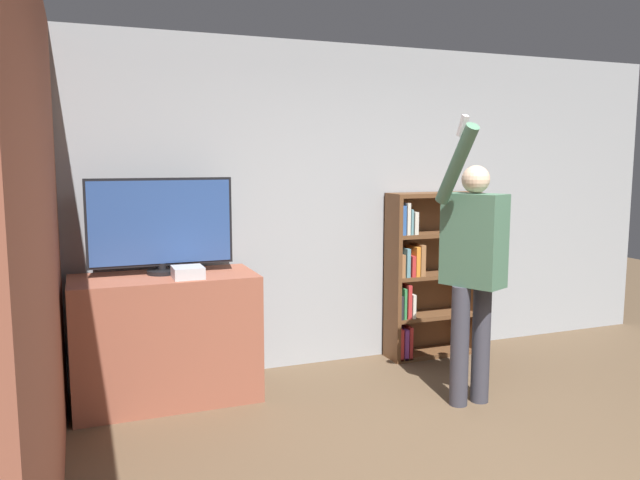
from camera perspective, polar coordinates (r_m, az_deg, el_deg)
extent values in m
cube|color=#9EA3A8|center=(5.35, 2.10, 3.14)|extent=(6.51, 0.06, 2.70)
cube|color=#93513D|center=(3.57, -23.85, 0.37)|extent=(0.06, 4.25, 2.70)
cube|color=#93513D|center=(4.69, -13.91, -8.72)|extent=(1.30, 0.61, 0.92)
cylinder|color=black|center=(4.66, -14.21, -2.84)|extent=(0.22, 0.22, 0.03)
cylinder|color=black|center=(4.65, -14.23, -2.35)|extent=(0.06, 0.06, 0.05)
cube|color=black|center=(4.61, -14.36, 1.61)|extent=(1.03, 0.04, 0.63)
cube|color=#2D4C8C|center=(4.59, -14.32, 1.58)|extent=(0.99, 0.01, 0.60)
cube|color=silver|center=(4.45, -11.98, -2.90)|extent=(0.21, 0.21, 0.08)
cube|color=brown|center=(5.43, 6.65, -3.46)|extent=(0.04, 0.28, 1.46)
cube|color=brown|center=(5.84, 13.53, -2.85)|extent=(0.04, 0.28, 1.46)
cube|color=brown|center=(5.74, 9.52, -2.93)|extent=(0.83, 0.01, 1.46)
cube|color=brown|center=(5.80, 10.05, -10.07)|extent=(0.75, 0.28, 0.04)
cube|color=brown|center=(5.70, 10.13, -6.75)|extent=(0.75, 0.28, 0.04)
cube|color=brown|center=(5.62, 10.21, -3.15)|extent=(0.75, 0.28, 0.04)
cube|color=brown|center=(5.57, 10.30, 0.54)|extent=(0.75, 0.28, 0.04)
cube|color=brown|center=(5.54, 10.38, 4.09)|extent=(0.75, 0.28, 0.04)
cube|color=red|center=(5.56, 7.02, -9.30)|extent=(0.03, 0.22, 0.28)
cube|color=#7A3889|center=(5.59, 7.35, -9.22)|extent=(0.04, 0.25, 0.27)
cube|color=red|center=(5.59, 7.88, -9.15)|extent=(0.03, 0.20, 0.29)
cube|color=#232328|center=(5.47, 7.00, -5.98)|extent=(0.02, 0.23, 0.21)
cube|color=#338447|center=(5.48, 7.25, -5.63)|extent=(0.02, 0.24, 0.27)
cube|color=red|center=(5.49, 7.73, -5.48)|extent=(0.04, 0.21, 0.29)
cube|color=beige|center=(5.52, 8.10, -5.86)|extent=(0.03, 0.22, 0.21)
cube|color=#99663D|center=(5.39, 7.20, -2.28)|extent=(0.03, 0.20, 0.20)
cube|color=#5B8E99|center=(5.41, 7.63, -2.00)|extent=(0.03, 0.20, 0.25)
cube|color=red|center=(5.46, 7.95, -2.25)|extent=(0.04, 0.26, 0.18)
cube|color=orange|center=(5.45, 8.50, -1.88)|extent=(0.04, 0.20, 0.26)
cube|color=#99663D|center=(5.48, 8.89, -1.76)|extent=(0.04, 0.22, 0.27)
cube|color=#2D569E|center=(5.35, 7.19, 1.86)|extent=(0.03, 0.23, 0.25)
cube|color=beige|center=(5.38, 7.52, 2.00)|extent=(0.03, 0.25, 0.27)
cube|color=#5B8E99|center=(5.38, 7.91, 1.70)|extent=(0.02, 0.21, 0.22)
cube|color=beige|center=(5.41, 8.25, 1.60)|extent=(0.04, 0.23, 0.19)
cylinder|color=#383842|center=(4.59, 12.65, -9.46)|extent=(0.13, 0.13, 0.86)
cylinder|color=#383842|center=(4.69, 14.51, -9.15)|extent=(0.13, 0.13, 0.86)
cube|color=#477056|center=(4.48, 13.88, 0.01)|extent=(0.38, 0.48, 0.65)
sphere|color=beige|center=(4.45, 14.05, 5.40)|extent=(0.19, 0.19, 0.19)
cylinder|color=#477056|center=(4.62, 16.30, -0.03)|extent=(0.09, 0.09, 0.60)
cylinder|color=#477056|center=(4.21, 12.38, 6.72)|extent=(0.09, 0.42, 0.54)
cube|color=white|center=(4.17, 12.93, 10.15)|extent=(0.04, 0.09, 0.14)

